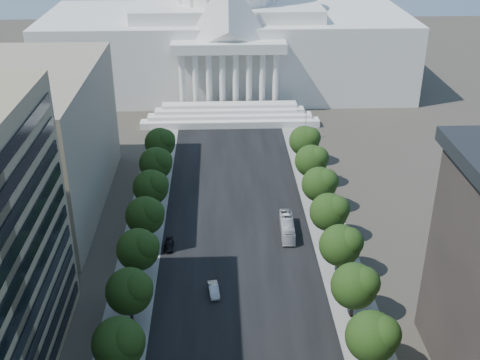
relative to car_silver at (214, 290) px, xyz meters
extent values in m
cube|color=black|center=(4.69, 23.09, -0.80)|extent=(30.00, 260.00, 0.01)
cube|color=gray|center=(-14.31, 23.09, -0.80)|extent=(8.00, 260.00, 0.02)
cube|color=gray|center=(23.69, 23.09, -0.80)|extent=(8.00, 260.00, 0.02)
cube|color=white|center=(4.69, 118.09, 11.70)|extent=(120.00, 50.00, 25.00)
cube|color=white|center=(4.69, 118.09, 26.20)|extent=(60.00, 40.00, 4.00)
cube|color=white|center=(4.69, 91.09, 19.70)|extent=(34.00, 8.00, 3.00)
cube|color=gray|center=(-43.31, 33.09, 14.20)|extent=(38.00, 52.00, 30.00)
sphere|color=black|center=(-13.31, -18.91, 5.37)|extent=(7.60, 7.60, 7.60)
sphere|color=black|center=(-11.98, -19.67, 6.51)|extent=(5.32, 5.32, 5.32)
cylinder|color=#33261C|center=(-13.31, -6.91, 0.67)|extent=(0.56, 0.56, 2.94)
sphere|color=black|center=(-13.31, -6.91, 5.37)|extent=(7.60, 7.60, 7.60)
sphere|color=black|center=(-11.98, -7.67, 6.51)|extent=(5.32, 5.32, 5.32)
cylinder|color=#33261C|center=(-13.31, 5.09, 0.67)|extent=(0.56, 0.56, 2.94)
sphere|color=black|center=(-13.31, 5.09, 5.37)|extent=(7.60, 7.60, 7.60)
sphere|color=black|center=(-11.98, 4.33, 6.51)|extent=(5.32, 5.32, 5.32)
cylinder|color=#33261C|center=(-13.31, 17.09, 0.67)|extent=(0.56, 0.56, 2.94)
sphere|color=black|center=(-13.31, 17.09, 5.37)|extent=(7.60, 7.60, 7.60)
sphere|color=black|center=(-11.98, 16.33, 6.51)|extent=(5.32, 5.32, 5.32)
cylinder|color=#33261C|center=(-13.31, 29.09, 0.67)|extent=(0.56, 0.56, 2.94)
sphere|color=black|center=(-13.31, 29.09, 5.37)|extent=(7.60, 7.60, 7.60)
sphere|color=black|center=(-11.98, 28.33, 6.51)|extent=(5.32, 5.32, 5.32)
cylinder|color=#33261C|center=(-13.31, 41.09, 0.67)|extent=(0.56, 0.56, 2.94)
sphere|color=black|center=(-13.31, 41.09, 5.37)|extent=(7.60, 7.60, 7.60)
sphere|color=black|center=(-11.98, 40.33, 6.51)|extent=(5.32, 5.32, 5.32)
cylinder|color=#33261C|center=(-13.31, 53.09, 0.67)|extent=(0.56, 0.56, 2.94)
sphere|color=black|center=(-13.31, 53.09, 5.37)|extent=(7.60, 7.60, 7.60)
sphere|color=black|center=(-11.98, 52.33, 6.51)|extent=(5.32, 5.32, 5.32)
sphere|color=black|center=(22.69, -18.91, 5.37)|extent=(7.60, 7.60, 7.60)
sphere|color=black|center=(24.02, -19.67, 6.51)|extent=(5.32, 5.32, 5.32)
cylinder|color=#33261C|center=(22.69, -6.91, 0.67)|extent=(0.56, 0.56, 2.94)
sphere|color=black|center=(22.69, -6.91, 5.37)|extent=(7.60, 7.60, 7.60)
sphere|color=black|center=(24.02, -7.67, 6.51)|extent=(5.32, 5.32, 5.32)
cylinder|color=#33261C|center=(22.69, 5.09, 0.67)|extent=(0.56, 0.56, 2.94)
sphere|color=black|center=(22.69, 5.09, 5.37)|extent=(7.60, 7.60, 7.60)
sphere|color=black|center=(24.02, 4.33, 6.51)|extent=(5.32, 5.32, 5.32)
cylinder|color=#33261C|center=(22.69, 17.09, 0.67)|extent=(0.56, 0.56, 2.94)
sphere|color=black|center=(22.69, 17.09, 5.37)|extent=(7.60, 7.60, 7.60)
sphere|color=black|center=(24.02, 16.33, 6.51)|extent=(5.32, 5.32, 5.32)
cylinder|color=#33261C|center=(22.69, 29.09, 0.67)|extent=(0.56, 0.56, 2.94)
sphere|color=black|center=(22.69, 29.09, 5.37)|extent=(7.60, 7.60, 7.60)
sphere|color=black|center=(24.02, 28.33, 6.51)|extent=(5.32, 5.32, 5.32)
cylinder|color=#33261C|center=(22.69, 41.09, 0.67)|extent=(0.56, 0.56, 2.94)
sphere|color=black|center=(22.69, 41.09, 5.37)|extent=(7.60, 7.60, 7.60)
sphere|color=black|center=(24.02, 40.33, 6.51)|extent=(5.32, 5.32, 5.32)
cylinder|color=#33261C|center=(22.69, 53.09, 0.67)|extent=(0.56, 0.56, 2.94)
sphere|color=black|center=(22.69, 53.09, 5.37)|extent=(7.60, 7.60, 7.60)
sphere|color=black|center=(24.02, 52.33, 6.51)|extent=(5.32, 5.32, 5.32)
cylinder|color=gray|center=(25.19, -6.91, 3.70)|extent=(0.18, 0.18, 9.00)
cylinder|color=gray|center=(23.99, -6.91, 8.00)|extent=(2.40, 0.14, 0.14)
sphere|color=gray|center=(22.89, -6.91, 7.90)|extent=(0.44, 0.44, 0.44)
cylinder|color=gray|center=(25.19, 18.09, 3.70)|extent=(0.18, 0.18, 9.00)
cylinder|color=gray|center=(23.99, 18.09, 8.00)|extent=(2.40, 0.14, 0.14)
sphere|color=gray|center=(22.89, 18.09, 7.90)|extent=(0.44, 0.44, 0.44)
cylinder|color=gray|center=(25.19, 43.09, 3.70)|extent=(0.18, 0.18, 9.00)
cylinder|color=gray|center=(23.99, 43.09, 8.00)|extent=(2.40, 0.14, 0.14)
sphere|color=gray|center=(22.89, 43.09, 7.90)|extent=(0.44, 0.44, 0.44)
cylinder|color=gray|center=(25.19, 68.09, 3.70)|extent=(0.18, 0.18, 9.00)
cylinder|color=gray|center=(23.99, 68.09, 8.00)|extent=(2.40, 0.14, 0.14)
sphere|color=gray|center=(22.89, 68.09, 7.90)|extent=(0.44, 0.44, 0.44)
imported|color=#A2A4AA|center=(0.00, 0.00, 0.00)|extent=(2.30, 5.01, 1.59)
imported|color=black|center=(-8.81, 14.78, -0.14)|extent=(1.86, 4.51, 1.31)
imported|color=silver|center=(14.91, 19.39, 0.73)|extent=(2.97, 11.02, 3.04)
camera|label=1|loc=(1.34, -84.89, 63.92)|focal=45.00mm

